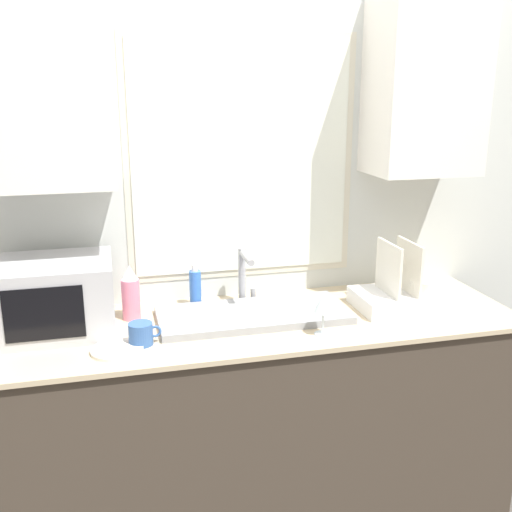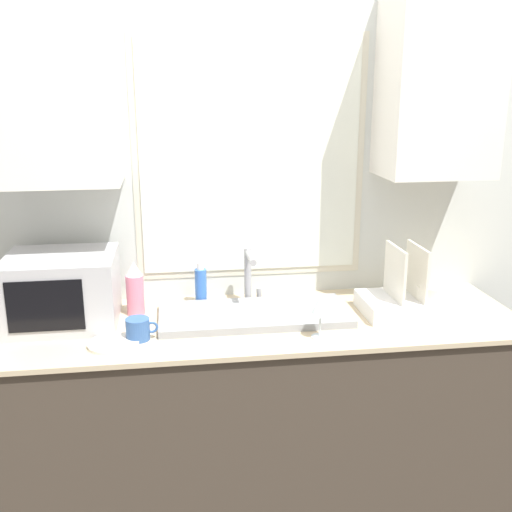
% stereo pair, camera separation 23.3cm
% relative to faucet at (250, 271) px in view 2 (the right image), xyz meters
% --- Properties ---
extents(countertop, '(2.14, 0.68, 0.93)m').
position_rel_faucet_xyz_m(countertop, '(0.02, -0.19, -0.61)').
color(countertop, '#42382D').
rests_on(countertop, ground_plane).
extents(wall_back, '(6.00, 0.38, 2.60)m').
position_rel_faucet_xyz_m(wall_back, '(0.02, 0.13, 0.33)').
color(wall_back, silver).
rests_on(wall_back, ground_plane).
extents(sink_basin, '(0.78, 0.34, 0.03)m').
position_rel_faucet_xyz_m(sink_basin, '(-0.00, -0.17, -0.13)').
color(sink_basin, gray).
rests_on(sink_basin, countertop).
extents(faucet, '(0.08, 0.19, 0.24)m').
position_rel_faucet_xyz_m(faucet, '(0.00, 0.00, 0.00)').
color(faucet, '#99999E').
rests_on(faucet, countertop).
extents(microwave, '(0.42, 0.38, 0.28)m').
position_rel_faucet_xyz_m(microwave, '(-0.77, -0.11, -0.01)').
color(microwave, '#B2B2B7').
rests_on(microwave, countertop).
extents(dish_rack, '(0.35, 0.27, 0.29)m').
position_rel_faucet_xyz_m(dish_rack, '(0.64, -0.21, -0.09)').
color(dish_rack, white).
rests_on(dish_rack, countertop).
extents(spray_bottle, '(0.07, 0.07, 0.23)m').
position_rel_faucet_xyz_m(spray_bottle, '(-0.49, -0.06, -0.04)').
color(spray_bottle, '#D8728C').
rests_on(spray_bottle, countertop).
extents(soap_bottle, '(0.05, 0.05, 0.19)m').
position_rel_faucet_xyz_m(soap_bottle, '(-0.21, 0.03, -0.06)').
color(soap_bottle, blue).
rests_on(soap_bottle, countertop).
extents(mug_near_sink, '(0.12, 0.09, 0.08)m').
position_rel_faucet_xyz_m(mug_near_sink, '(-0.47, -0.32, -0.11)').
color(mug_near_sink, '#335999').
rests_on(mug_near_sink, countertop).
extents(wine_glass, '(0.07, 0.07, 0.17)m').
position_rel_faucet_xyz_m(wine_glass, '(0.22, -0.40, -0.02)').
color(wine_glass, silver).
rests_on(wine_glass, countertop).
extents(small_plate, '(0.19, 0.19, 0.01)m').
position_rel_faucet_xyz_m(small_plate, '(-0.56, -0.36, -0.14)').
color(small_plate, silver).
rests_on(small_plate, countertop).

